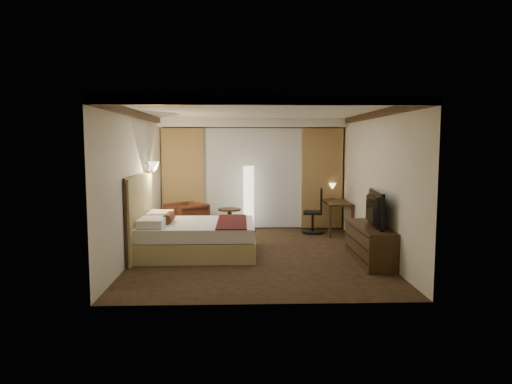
{
  "coord_description": "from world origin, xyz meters",
  "views": [
    {
      "loc": [
        -0.3,
        -8.54,
        2.09
      ],
      "look_at": [
        0.0,
        0.4,
        1.15
      ],
      "focal_mm": 32.0,
      "sensor_mm": 36.0,
      "label": 1
    }
  ],
  "objects_px": {
    "desk": "(336,217)",
    "office_chair": "(313,211)",
    "armchair": "(186,217)",
    "bed": "(198,238)",
    "side_table": "(230,221)",
    "floor_lamp": "(249,199)",
    "television": "(369,207)",
    "dresser": "(370,244)"
  },
  "relations": [
    {
      "from": "bed",
      "to": "armchair",
      "type": "relative_size",
      "value": 2.64
    },
    {
      "from": "floor_lamp",
      "to": "office_chair",
      "type": "height_order",
      "value": "floor_lamp"
    },
    {
      "from": "desk",
      "to": "office_chair",
      "type": "height_order",
      "value": "office_chair"
    },
    {
      "from": "side_table",
      "to": "bed",
      "type": "bearing_deg",
      "value": -105.51
    },
    {
      "from": "bed",
      "to": "office_chair",
      "type": "bearing_deg",
      "value": 38.4
    },
    {
      "from": "office_chair",
      "to": "television",
      "type": "height_order",
      "value": "television"
    },
    {
      "from": "floor_lamp",
      "to": "desk",
      "type": "relative_size",
      "value": 1.24
    },
    {
      "from": "armchair",
      "to": "floor_lamp",
      "type": "distance_m",
      "value": 1.53
    },
    {
      "from": "floor_lamp",
      "to": "desk",
      "type": "xyz_separation_m",
      "value": [
        2.06,
        -0.16,
        -0.42
      ]
    },
    {
      "from": "desk",
      "to": "office_chair",
      "type": "distance_m",
      "value": 0.58
    },
    {
      "from": "floor_lamp",
      "to": "desk",
      "type": "height_order",
      "value": "floor_lamp"
    },
    {
      "from": "bed",
      "to": "floor_lamp",
      "type": "distance_m",
      "value": 2.46
    },
    {
      "from": "bed",
      "to": "desk",
      "type": "height_order",
      "value": "desk"
    },
    {
      "from": "side_table",
      "to": "desk",
      "type": "bearing_deg",
      "value": 1.13
    },
    {
      "from": "desk",
      "to": "bed",
      "type": "bearing_deg",
      "value": -146.42
    },
    {
      "from": "bed",
      "to": "office_chair",
      "type": "distance_m",
      "value": 3.2
    },
    {
      "from": "side_table",
      "to": "television",
      "type": "height_order",
      "value": "television"
    },
    {
      "from": "desk",
      "to": "dresser",
      "type": "xyz_separation_m",
      "value": [
        0.05,
        -2.7,
        -0.05
      ]
    },
    {
      "from": "armchair",
      "to": "side_table",
      "type": "distance_m",
      "value": 1.01
    },
    {
      "from": "floor_lamp",
      "to": "armchair",
      "type": "bearing_deg",
      "value": -170.4
    },
    {
      "from": "office_chair",
      "to": "dresser",
      "type": "bearing_deg",
      "value": -67.35
    },
    {
      "from": "bed",
      "to": "side_table",
      "type": "distance_m",
      "value": 2.06
    },
    {
      "from": "bed",
      "to": "desk",
      "type": "relative_size",
      "value": 1.68
    },
    {
      "from": "side_table",
      "to": "floor_lamp",
      "type": "xyz_separation_m",
      "value": [
        0.45,
        0.2,
        0.5
      ]
    },
    {
      "from": "desk",
      "to": "television",
      "type": "xyz_separation_m",
      "value": [
        0.02,
        -2.7,
        0.61
      ]
    },
    {
      "from": "desk",
      "to": "office_chair",
      "type": "relative_size",
      "value": 1.21
    },
    {
      "from": "bed",
      "to": "armchair",
      "type": "bearing_deg",
      "value": 103.15
    },
    {
      "from": "side_table",
      "to": "office_chair",
      "type": "relative_size",
      "value": 0.56
    },
    {
      "from": "office_chair",
      "to": "dresser",
      "type": "height_order",
      "value": "office_chair"
    },
    {
      "from": "armchair",
      "to": "office_chair",
      "type": "distance_m",
      "value": 2.96
    },
    {
      "from": "side_table",
      "to": "dresser",
      "type": "bearing_deg",
      "value": -45.9
    },
    {
      "from": "armchair",
      "to": "office_chair",
      "type": "height_order",
      "value": "office_chair"
    },
    {
      "from": "bed",
      "to": "side_table",
      "type": "bearing_deg",
      "value": 74.49
    },
    {
      "from": "armchair",
      "to": "dresser",
      "type": "bearing_deg",
      "value": 16.23
    },
    {
      "from": "armchair",
      "to": "office_chair",
      "type": "xyz_separation_m",
      "value": [
        2.96,
        0.04,
        0.12
      ]
    },
    {
      "from": "office_chair",
      "to": "dresser",
      "type": "xyz_separation_m",
      "value": [
        0.61,
        -2.65,
        -0.2
      ]
    },
    {
      "from": "armchair",
      "to": "television",
      "type": "distance_m",
      "value": 4.43
    },
    {
      "from": "side_table",
      "to": "floor_lamp",
      "type": "height_order",
      "value": "floor_lamp"
    },
    {
      "from": "side_table",
      "to": "office_chair",
      "type": "bearing_deg",
      "value": -0.02
    },
    {
      "from": "side_table",
      "to": "office_chair",
      "type": "distance_m",
      "value": 1.97
    },
    {
      "from": "side_table",
      "to": "dresser",
      "type": "relative_size",
      "value": 0.35
    },
    {
      "from": "bed",
      "to": "dresser",
      "type": "distance_m",
      "value": 3.18
    }
  ]
}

